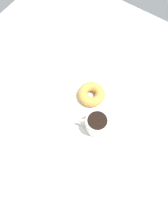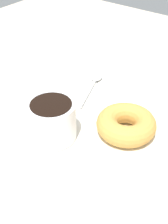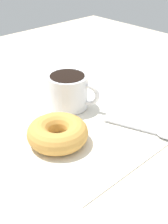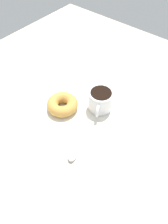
% 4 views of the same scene
% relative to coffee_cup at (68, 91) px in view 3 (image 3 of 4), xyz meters
% --- Properties ---
extents(ground_plane, '(1.20, 1.20, 0.02)m').
position_rel_coffee_cup_xyz_m(ground_plane, '(0.07, -0.01, -0.05)').
color(ground_plane, beige).
extents(napkin, '(0.29, 0.29, 0.00)m').
position_rel_coffee_cup_xyz_m(napkin, '(0.06, -0.02, -0.04)').
color(napkin, white).
rests_on(napkin, ground_plane).
extents(coffee_cup, '(0.10, 0.08, 0.07)m').
position_rel_coffee_cup_xyz_m(coffee_cup, '(0.00, 0.00, 0.00)').
color(coffee_cup, white).
rests_on(coffee_cup, napkin).
extents(donut, '(0.10, 0.10, 0.04)m').
position_rel_coffee_cup_xyz_m(donut, '(0.08, -0.09, -0.02)').
color(donut, gold).
rests_on(donut, napkin).
extents(spoon, '(0.13, 0.06, 0.01)m').
position_rel_coffee_cup_xyz_m(spoon, '(0.18, 0.05, -0.03)').
color(spoon, silver).
rests_on(spoon, napkin).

